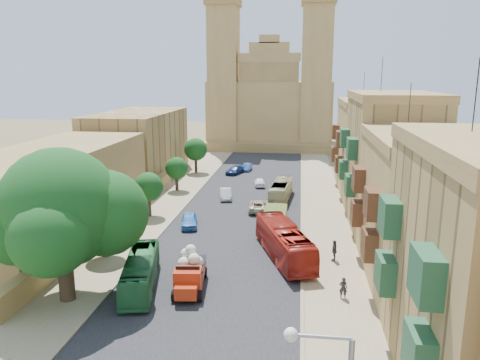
% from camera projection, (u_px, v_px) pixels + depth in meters
% --- Properties ---
extents(ground, '(260.00, 260.00, 0.00)m').
position_uv_depth(ground, '(185.00, 339.00, 28.13)').
color(ground, brown).
extents(road_surface, '(14.00, 140.00, 0.01)m').
position_uv_depth(road_surface, '(244.00, 205.00, 57.15)').
color(road_surface, black).
rests_on(road_surface, ground).
extents(sidewalk_east, '(5.00, 140.00, 0.01)m').
position_uv_depth(sidewalk_east, '(323.00, 207.00, 55.97)').
color(sidewalk_east, '#8E7E5D').
rests_on(sidewalk_east, ground).
extents(sidewalk_west, '(5.00, 140.00, 0.01)m').
position_uv_depth(sidewalk_west, '(169.00, 202.00, 58.32)').
color(sidewalk_west, '#8E7E5D').
rests_on(sidewalk_west, ground).
extents(kerb_east, '(0.25, 140.00, 0.12)m').
position_uv_depth(kerb_east, '(302.00, 206.00, 56.27)').
color(kerb_east, '#8E7E5D').
rests_on(kerb_east, ground).
extents(kerb_west, '(0.25, 140.00, 0.12)m').
position_uv_depth(kerb_west, '(188.00, 202.00, 58.00)').
color(kerb_west, '#8E7E5D').
rests_on(kerb_west, ground).
extents(townhouse_b, '(9.00, 14.00, 14.90)m').
position_uv_depth(townhouse_b, '(423.00, 208.00, 35.54)').
color(townhouse_b, olive).
rests_on(townhouse_b, ground).
extents(townhouse_c, '(9.00, 14.00, 17.40)m').
position_uv_depth(townhouse_c, '(390.00, 159.00, 48.80)').
color(townhouse_c, '#A28049').
rests_on(townhouse_c, ground).
extents(townhouse_d, '(9.00, 14.00, 15.90)m').
position_uv_depth(townhouse_d, '(370.00, 146.00, 62.51)').
color(townhouse_d, olive).
rests_on(townhouse_d, ground).
extents(west_wall, '(1.00, 40.00, 1.80)m').
position_uv_depth(west_wall, '(114.00, 218.00, 48.82)').
color(west_wall, olive).
rests_on(west_wall, ground).
extents(west_building_low, '(10.00, 28.00, 8.40)m').
position_uv_depth(west_building_low, '(52.00, 191.00, 46.84)').
color(west_building_low, olive).
rests_on(west_building_low, ground).
extents(west_building_mid, '(10.00, 22.00, 10.00)m').
position_uv_depth(west_building_mid, '(139.00, 145.00, 71.81)').
color(west_building_mid, '#A28049').
rests_on(west_building_mid, ground).
extents(church, '(28.00, 22.50, 36.30)m').
position_uv_depth(church, '(271.00, 103.00, 102.06)').
color(church, olive).
rests_on(church, ground).
extents(ficus_tree, '(10.88, 10.01, 10.88)m').
position_uv_depth(ficus_tree, '(62.00, 212.00, 31.75)').
color(ficus_tree, '#382A1C').
rests_on(ficus_tree, ground).
extents(street_tree_a, '(3.40, 3.40, 5.23)m').
position_uv_depth(street_tree_a, '(104.00, 218.00, 40.20)').
color(street_tree_a, '#382A1C').
rests_on(street_tree_a, ground).
extents(street_tree_b, '(3.27, 3.27, 5.02)m').
position_uv_depth(street_tree_b, '(148.00, 187.00, 51.84)').
color(street_tree_b, '#382A1C').
rests_on(street_tree_b, ground).
extents(street_tree_c, '(3.01, 3.01, 4.63)m').
position_uv_depth(street_tree_c, '(176.00, 168.00, 63.50)').
color(street_tree_c, '#382A1C').
rests_on(street_tree_c, ground).
extents(street_tree_d, '(3.65, 3.65, 5.62)m').
position_uv_depth(street_tree_d, '(196.00, 150.00, 74.96)').
color(street_tree_d, '#382A1C').
rests_on(street_tree_d, ground).
extents(red_truck, '(2.68, 5.57, 3.14)m').
position_uv_depth(red_truck, '(190.00, 271.00, 34.52)').
color(red_truck, '#B72A0E').
rests_on(red_truck, ground).
extents(olive_pickup, '(2.41, 5.16, 2.12)m').
position_uv_depth(olive_pickup, '(275.00, 220.00, 47.72)').
color(olive_pickup, '#4A5A21').
rests_on(olive_pickup, ground).
extents(bus_green_north, '(3.95, 9.14, 2.48)m').
position_uv_depth(bus_green_north, '(141.00, 272.00, 34.76)').
color(bus_green_north, '#246633').
rests_on(bus_green_north, ground).
extents(bus_red_east, '(5.81, 10.91, 2.97)m').
position_uv_depth(bus_red_east, '(284.00, 242.00, 40.26)').
color(bus_red_east, '#A22116').
rests_on(bus_red_east, ground).
extents(bus_cream_east, '(2.80, 8.91, 2.44)m').
position_uv_depth(bus_cream_east, '(281.00, 190.00, 59.31)').
color(bus_cream_east, '#C1B986').
rests_on(bus_cream_east, ground).
extents(car_blue_a, '(2.48, 4.33, 1.39)m').
position_uv_depth(car_blue_a, '(189.00, 220.00, 48.77)').
color(car_blue_a, '#3B81D0').
rests_on(car_blue_a, ground).
extents(car_white_a, '(2.13, 4.20, 1.32)m').
position_uv_depth(car_white_a, '(226.00, 194.00, 59.68)').
color(car_white_a, beige).
rests_on(car_white_a, ground).
extents(car_cream, '(2.33, 4.76, 1.30)m').
position_uv_depth(car_cream, '(259.00, 206.00, 54.39)').
color(car_cream, '#B8AB8B').
rests_on(car_cream, ground).
extents(car_dkblue, '(3.01, 4.60, 1.24)m').
position_uv_depth(car_dkblue, '(235.00, 170.00, 74.62)').
color(car_dkblue, navy).
rests_on(car_dkblue, ground).
extents(car_white_b, '(1.97, 3.76, 1.22)m').
position_uv_depth(car_white_b, '(260.00, 182.00, 66.45)').
color(car_white_b, white).
rests_on(car_white_b, ground).
extents(car_blue_b, '(1.44, 3.55, 1.15)m').
position_uv_depth(car_blue_b, '(247.00, 167.00, 77.27)').
color(car_blue_b, '#2F57A9').
rests_on(car_blue_b, ground).
extents(pedestrian_a, '(0.58, 0.38, 1.59)m').
position_uv_depth(pedestrian_a, '(343.00, 288.00, 33.15)').
color(pedestrian_a, black).
rests_on(pedestrian_a, ground).
extents(pedestrian_c, '(0.62, 1.16, 1.88)m').
position_uv_depth(pedestrian_c, '(334.00, 251.00, 39.73)').
color(pedestrian_c, '#3B3B3F').
rests_on(pedestrian_c, ground).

